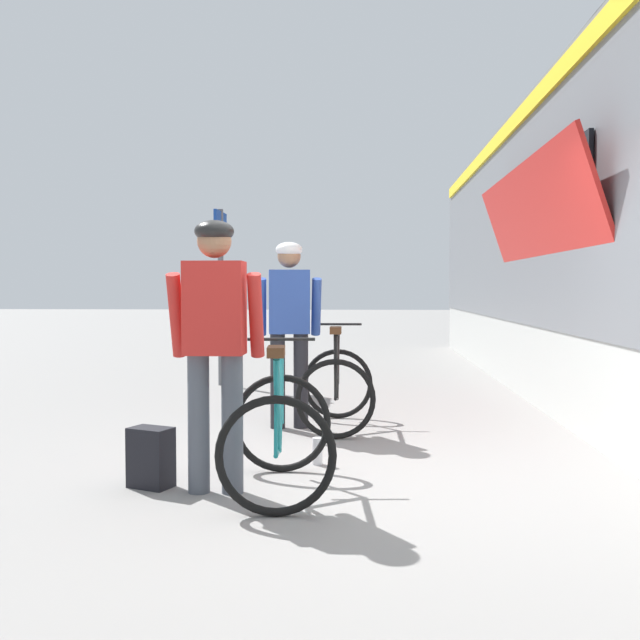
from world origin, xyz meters
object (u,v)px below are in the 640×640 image
object	(u,v)px
bicycle_near_teal	(279,431)
cyclist_far_in_blue	(289,317)
backpack_on_platform	(151,457)
platform_sign_post	(221,267)
cyclist_near_in_red	(215,331)
water_bottle_near_the_bikes	(317,451)
bicycle_far_black	(337,386)

from	to	relation	value
bicycle_near_teal	cyclist_far_in_blue	bearing A→B (deg)	94.24
backpack_on_platform	platform_sign_post	world-z (taller)	platform_sign_post
bicycle_near_teal	backpack_on_platform	bearing A→B (deg)	175.50
cyclist_near_in_red	water_bottle_near_the_bikes	bearing A→B (deg)	52.33
cyclist_near_in_red	water_bottle_near_the_bikes	distance (m)	1.38
bicycle_near_teal	water_bottle_near_the_bikes	bearing A→B (deg)	75.27
cyclist_far_in_blue	bicycle_far_black	distance (m)	0.79
bicycle_near_teal	platform_sign_post	bearing A→B (deg)	105.36
backpack_on_platform	water_bottle_near_the_bikes	world-z (taller)	backpack_on_platform
backpack_on_platform	platform_sign_post	bearing A→B (deg)	118.32
cyclist_far_in_blue	platform_sign_post	distance (m)	3.27
bicycle_near_teal	bicycle_far_black	distance (m)	2.19
cyclist_far_in_blue	bicycle_near_teal	distance (m)	2.27
cyclist_near_in_red	cyclist_far_in_blue	distance (m)	2.21
cyclist_far_in_blue	platform_sign_post	bearing A→B (deg)	112.83
bicycle_near_teal	backpack_on_platform	size ratio (longest dim) A/B	2.81
cyclist_far_in_blue	bicycle_near_teal	size ratio (longest dim) A/B	1.57
water_bottle_near_the_bikes	cyclist_far_in_blue	bearing A→B (deg)	104.33
bicycle_near_teal	water_bottle_near_the_bikes	world-z (taller)	bicycle_near_teal
water_bottle_near_the_bikes	backpack_on_platform	bearing A→B (deg)	-147.11
backpack_on_platform	cyclist_far_in_blue	bearing A→B (deg)	93.59
cyclist_far_in_blue	bicycle_far_black	xyz separation A→B (m)	(0.45, 0.01, -0.65)
cyclist_near_in_red	bicycle_near_teal	size ratio (longest dim) A/B	1.57
bicycle_far_black	water_bottle_near_the_bikes	size ratio (longest dim) A/B	5.35
bicycle_far_black	platform_sign_post	xyz separation A→B (m)	(-1.70, 2.96, 1.22)
bicycle_near_teal	water_bottle_near_the_bikes	distance (m)	0.84
cyclist_near_in_red	cyclist_far_in_blue	bearing A→B (deg)	83.54
cyclist_near_in_red	backpack_on_platform	bearing A→B (deg)	167.85
bicycle_far_black	backpack_on_platform	distance (m)	2.41
cyclist_near_in_red	water_bottle_near_the_bikes	xyz separation A→B (m)	(0.61, 0.79, -0.95)
cyclist_near_in_red	cyclist_far_in_blue	world-z (taller)	same
cyclist_far_in_blue	backpack_on_platform	world-z (taller)	cyclist_far_in_blue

